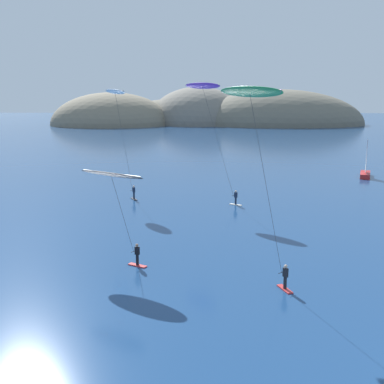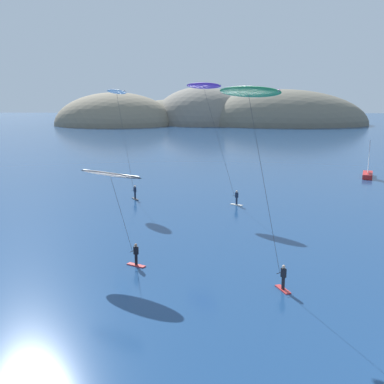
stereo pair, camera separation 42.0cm
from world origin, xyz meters
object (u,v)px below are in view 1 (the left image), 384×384
object	(u,v)px
kitesurfer_white	(117,101)
kitesurfer_green	(252,106)
kitesurfer_black	(113,180)
sailboat_near	(365,173)
kitesurfer_purple	(205,95)

from	to	relation	value
kitesurfer_white	kitesurfer_green	bearing A→B (deg)	-62.34
kitesurfer_black	kitesurfer_white	bearing A→B (deg)	99.45
kitesurfer_green	kitesurfer_white	world-z (taller)	kitesurfer_white
kitesurfer_white	kitesurfer_black	bearing A→B (deg)	-80.55
sailboat_near	kitesurfer_green	distance (m)	47.52
kitesurfer_black	kitesurfer_green	bearing A→B (deg)	-12.83
kitesurfer_green	kitesurfer_black	world-z (taller)	kitesurfer_green
kitesurfer_black	kitesurfer_white	distance (m)	25.43
kitesurfer_green	kitesurfer_black	xyz separation A→B (m)	(-9.96, 2.27, -5.44)
kitesurfer_black	kitesurfer_white	size ratio (longest dim) A/B	0.54
sailboat_near	kitesurfer_black	bearing A→B (deg)	-128.91
kitesurfer_white	kitesurfer_purple	bearing A→B (deg)	-12.69
kitesurfer_green	kitesurfer_white	size ratio (longest dim) A/B	1.00
sailboat_near	kitesurfer_white	distance (m)	39.66
sailboat_near	kitesurfer_green	world-z (taller)	kitesurfer_green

